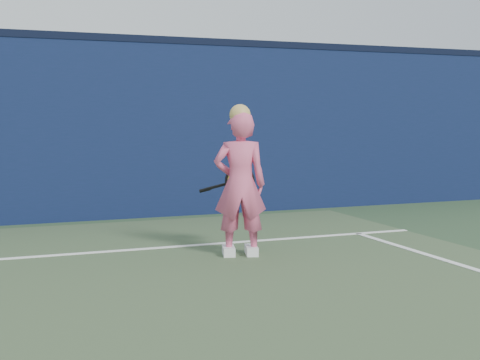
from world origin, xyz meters
name	(u,v)px	position (x,y,z in m)	size (l,w,h in m)	color
player	(240,184)	(2.98, 3.35, 0.76)	(0.62, 0.49, 1.58)	#E45881
racket	(237,181)	(3.09, 3.73, 0.74)	(0.57, 0.32, 0.33)	black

